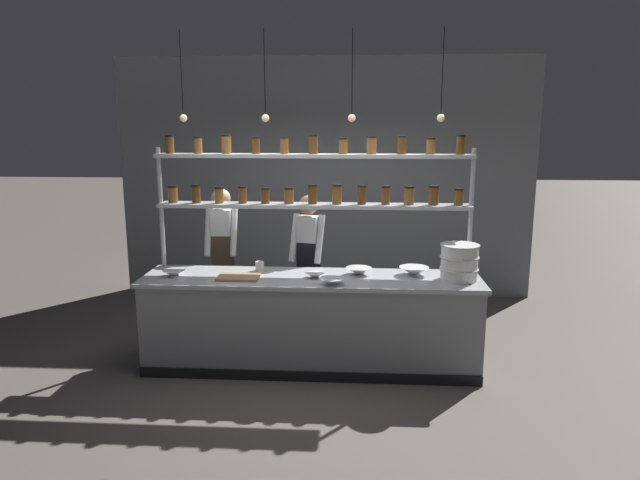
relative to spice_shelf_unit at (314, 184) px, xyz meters
The scene contains 15 objects.
ground_plane 1.82m from the spice_shelf_unit, 91.62° to the right, with size 40.00×40.00×0.00m, color #5B5651.
back_wall 2.20m from the spice_shelf_unit, 90.24° to the left, with size 5.69×0.12×3.27m, color gray.
prep_counter 1.37m from the spice_shelf_unit, 91.61° to the right, with size 3.29×0.76×0.92m.
spice_shelf_unit is the anchor object (origin of this frame).
chef_left 1.44m from the spice_shelf_unit, 154.67° to the left, with size 0.37×0.30×1.68m.
chef_center 0.93m from the spice_shelf_unit, 104.23° to the left, with size 0.41×0.33×1.63m.
container_stack 1.60m from the spice_shelf_unit, 14.32° to the right, with size 0.37×0.37×0.35m.
cutting_board 1.19m from the spice_shelf_unit, 148.32° to the right, with size 0.40×0.26×0.02m.
prep_bowl_near_left 0.97m from the spice_shelf_unit, 26.03° to the right, with size 0.26×0.26×0.07m.
prep_bowl_center_front 1.64m from the spice_shelf_unit, 164.05° to the right, with size 0.22×0.22×0.06m.
prep_bowl_center_back 1.31m from the spice_shelf_unit, 11.43° to the right, with size 0.30×0.30×0.08m.
prep_bowl_near_right 0.92m from the spice_shelf_unit, 85.06° to the right, with size 0.19×0.19×0.05m.
prep_bowl_far_left 1.05m from the spice_shelf_unit, 71.29° to the right, with size 0.23×0.23×0.06m.
serving_cup_front 0.99m from the spice_shelf_unit, 168.70° to the right, with size 0.09×0.09×0.09m.
pendant_light_row 0.77m from the spice_shelf_unit, 93.53° to the right, with size 2.45×0.07×0.82m.
Camera 1 is at (0.42, -5.34, 2.38)m, focal length 32.00 mm.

